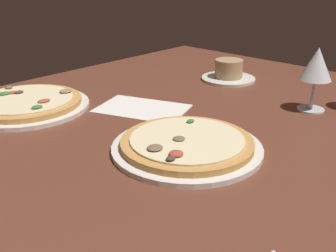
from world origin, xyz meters
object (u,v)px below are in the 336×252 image
Objects in this scene: pizza_side at (26,104)px; ramekin_on_saucer at (229,72)px; pizza_main at (187,145)px; wine_glass_near at (317,66)px; paper_menu at (142,109)px.

ramekin_on_saucer is at bearing -21.68° from pizza_side.
ramekin_on_saucer reaches higher than pizza_side.
pizza_side is at bearing 100.98° from pizza_main.
wine_glass_near reaches higher than paper_menu.
ramekin_on_saucer is at bearing 74.32° from wine_glass_near.
wine_glass_near reaches higher than ramekin_on_saucer.
paper_menu is (10.20, 22.85, -1.04)cm from pizza_main.
pizza_side is 28.48cm from paper_menu.
pizza_side is (-8.58, 44.24, 0.01)cm from pizza_main.
ramekin_on_saucer is 0.76× the size of paper_menu.
pizza_main and pizza_side have the same top height.
wine_glass_near is at bearing -48.27° from pizza_side.
pizza_main is 1.36× the size of paper_menu.
ramekin_on_saucer is 32.28cm from wine_glass_near.
wine_glass_near is at bearing -105.68° from ramekin_on_saucer.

